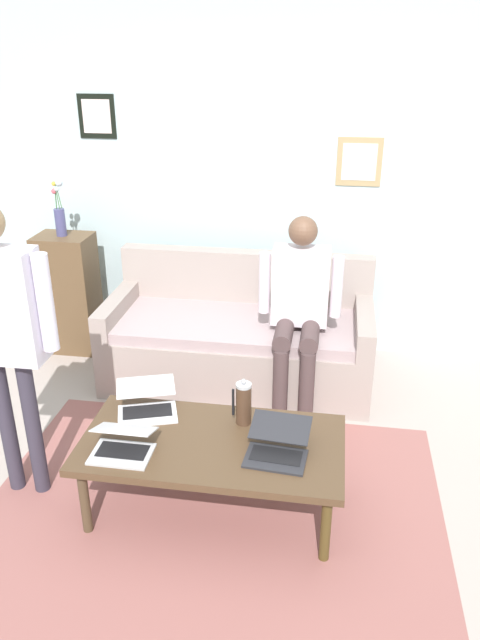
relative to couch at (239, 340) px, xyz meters
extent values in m
plane|color=#B09F98|center=(-0.15, 1.55, -0.31)|extent=(7.68, 7.68, 0.00)
cube|color=#995B57|center=(-0.09, 1.52, -0.30)|extent=(2.43, 2.00, 0.01)
cube|color=silver|center=(-0.15, -0.65, 1.04)|extent=(7.04, 0.10, 2.70)
cube|color=black|center=(1.17, -0.60, 1.47)|extent=(0.28, 0.02, 0.32)
cube|color=silver|center=(1.17, -0.59, 1.47)|extent=(0.22, 0.00, 0.24)
cube|color=tan|center=(-0.78, -0.60, 1.19)|extent=(0.32, 0.02, 0.34)
cube|color=silver|center=(-0.78, -0.59, 1.19)|extent=(0.24, 0.00, 0.26)
cube|color=#A1918A|center=(0.00, 0.04, -0.10)|extent=(1.88, 0.85, 0.42)
cube|color=#AC9698|center=(0.00, 0.06, 0.15)|extent=(1.64, 0.77, 0.08)
cube|color=#A1918A|center=(0.00, -0.31, 0.34)|extent=(1.88, 0.14, 0.46)
cube|color=#A1918A|center=(-0.88, 0.04, 0.21)|extent=(0.12, 0.85, 0.20)
cube|color=#A1918A|center=(0.88, 0.04, 0.21)|extent=(0.12, 0.85, 0.20)
cube|color=#4F3825|center=(-0.09, 1.42, 0.10)|extent=(1.34, 0.69, 0.04)
cylinder|color=#4C3C1C|center=(-0.68, 1.69, -0.11)|extent=(0.05, 0.05, 0.39)
cylinder|color=#4B3B28|center=(0.51, 1.69, -0.11)|extent=(0.05, 0.05, 0.39)
cylinder|color=#4F3327|center=(-0.68, 1.14, -0.11)|extent=(0.05, 0.05, 0.39)
cylinder|color=#45361B|center=(0.51, 1.14, -0.11)|extent=(0.05, 0.05, 0.39)
cube|color=silver|center=(0.31, 1.24, 0.12)|extent=(0.37, 0.31, 0.01)
cube|color=black|center=(0.31, 1.22, 0.13)|extent=(0.29, 0.21, 0.00)
cube|color=silver|center=(0.35, 1.13, 0.23)|extent=(0.37, 0.30, 0.02)
cube|color=white|center=(0.34, 1.13, 0.23)|extent=(0.33, 0.27, 0.01)
cube|color=#28282D|center=(-0.42, 1.52, 0.12)|extent=(0.31, 0.23, 0.01)
cube|color=black|center=(-0.42, 1.50, 0.13)|extent=(0.26, 0.14, 0.00)
cube|color=#28282D|center=(-0.43, 1.39, 0.22)|extent=(0.31, 0.21, 0.05)
cube|color=white|center=(-0.43, 1.40, 0.22)|extent=(0.28, 0.19, 0.05)
cube|color=silver|center=(0.33, 1.60, 0.12)|extent=(0.30, 0.21, 0.01)
cube|color=black|center=(0.33, 1.58, 0.13)|extent=(0.25, 0.13, 0.00)
cube|color=silver|center=(0.33, 1.53, 0.22)|extent=(0.30, 0.19, 0.08)
cube|color=#2F1D27|center=(0.33, 1.53, 0.22)|extent=(0.27, 0.17, 0.07)
cylinder|color=#4C3323|center=(-0.22, 1.22, 0.23)|extent=(0.08, 0.08, 0.22)
cylinder|color=#B7B7BC|center=(-0.22, 1.22, 0.35)|extent=(0.08, 0.08, 0.02)
sphere|color=#B2B2B7|center=(-0.22, 1.22, 0.37)|extent=(0.03, 0.03, 0.03)
cube|color=black|center=(-0.16, 1.22, 0.24)|extent=(0.01, 0.01, 0.16)
cube|color=brown|center=(1.41, -0.27, 0.17)|extent=(0.42, 0.32, 0.95)
cylinder|color=#484779|center=(1.41, -0.27, 0.74)|extent=(0.08, 0.08, 0.21)
cylinder|color=#3D7038|center=(1.42, -0.27, 0.91)|extent=(0.01, 0.02, 0.13)
sphere|color=#DD5764|center=(1.43, -0.27, 0.98)|extent=(0.04, 0.04, 0.04)
cylinder|color=#3D7038|center=(1.40, -0.26, 0.92)|extent=(0.01, 0.01, 0.15)
sphere|color=silver|center=(1.40, -0.25, 1.00)|extent=(0.04, 0.04, 0.04)
cylinder|color=#3D7038|center=(1.39, -0.27, 0.94)|extent=(0.02, 0.04, 0.19)
sphere|color=silver|center=(1.38, -0.26, 1.04)|extent=(0.05, 0.05, 0.05)
cylinder|color=#3D7038|center=(1.42, -0.28, 0.94)|extent=(0.01, 0.02, 0.18)
sphere|color=yellow|center=(1.43, -0.28, 1.03)|extent=(0.03, 0.03, 0.03)
cylinder|color=#363140|center=(1.03, 1.42, 0.10)|extent=(0.08, 0.08, 0.82)
cylinder|color=#363140|center=(0.89, 1.42, 0.10)|extent=(0.08, 0.08, 0.82)
cylinder|color=silver|center=(0.72, 1.42, 0.83)|extent=(0.08, 0.08, 0.49)
cylinder|color=#4E3C3C|center=(-0.52, 0.50, -0.06)|extent=(0.10, 0.10, 0.50)
cylinder|color=#4E3C3C|center=(-0.35, 0.50, -0.06)|extent=(0.10, 0.10, 0.50)
cylinder|color=#4E3C3C|center=(-0.52, 0.32, 0.24)|extent=(0.12, 0.40, 0.12)
cylinder|color=#4E3C3C|center=(-0.35, 0.32, 0.24)|extent=(0.12, 0.40, 0.12)
cube|color=silver|center=(-0.44, 0.14, 0.50)|extent=(0.37, 0.20, 0.52)
cylinder|color=silver|center=(-0.67, 0.19, 0.53)|extent=(0.08, 0.08, 0.42)
cylinder|color=silver|center=(-0.20, 0.19, 0.53)|extent=(0.08, 0.08, 0.42)
sphere|color=brown|center=(-0.44, 0.14, 0.88)|extent=(0.19, 0.19, 0.19)
camera|label=1|loc=(-0.63, 3.94, 1.97)|focal=34.28mm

